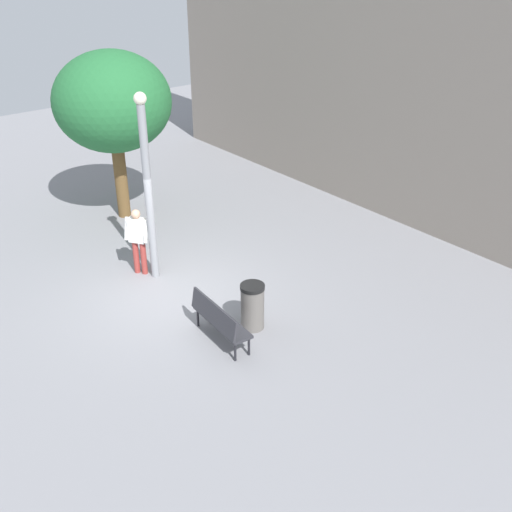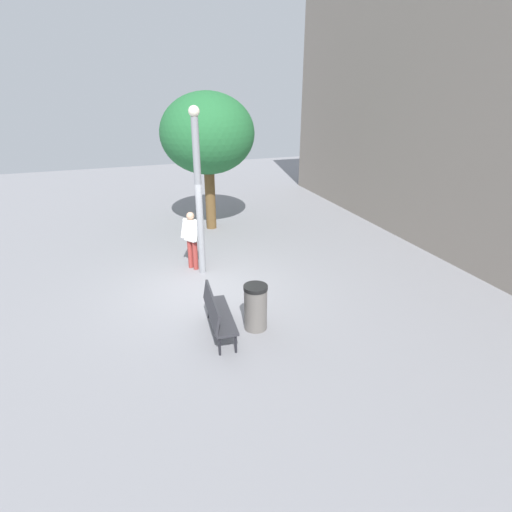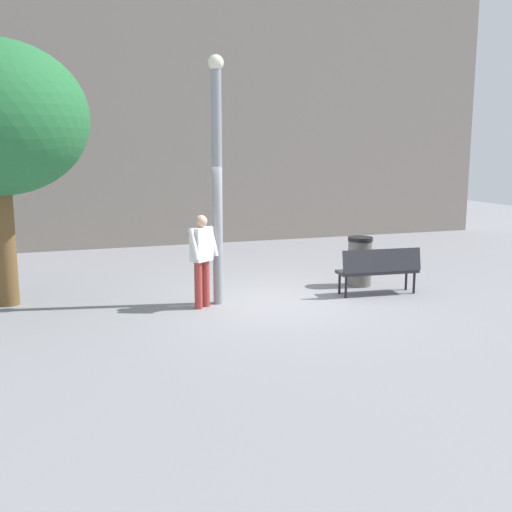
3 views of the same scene
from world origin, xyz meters
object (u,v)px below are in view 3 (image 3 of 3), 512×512
at_px(park_bench, 379,267).
at_px(trash_bin, 360,261).
at_px(lamppost, 217,174).
at_px(person_by_lamppost, 202,255).

relative_size(park_bench, trash_bin, 1.60).
height_order(lamppost, trash_bin, lamppost).
distance_m(lamppost, trash_bin, 3.70).
bearing_deg(trash_bin, person_by_lamppost, -169.45).
distance_m(lamppost, person_by_lamppost, 1.47).
xyz_separation_m(lamppost, park_bench, (3.14, -0.38, -1.83)).
relative_size(person_by_lamppost, park_bench, 1.02).
xyz_separation_m(lamppost, person_by_lamppost, (-0.35, -0.20, -1.41)).
xyz_separation_m(park_bench, trash_bin, (0.03, 0.84, -0.03)).
bearing_deg(trash_bin, park_bench, -92.18).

